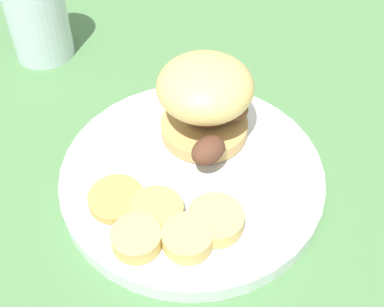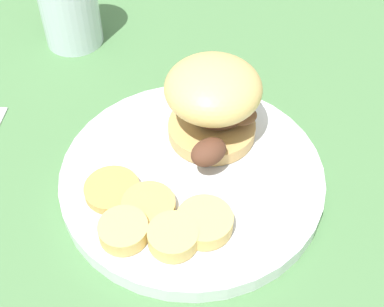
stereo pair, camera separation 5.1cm
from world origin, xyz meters
The scene contains 9 objects.
ground_plane centered at (0.00, 0.00, 0.00)m, with size 4.00×4.00×0.00m, color #4C7A47.
dinner_plate centered at (0.00, 0.00, 0.01)m, with size 0.26×0.26×0.02m.
sandwich centered at (0.05, -0.02, 0.07)m, with size 0.12×0.10×0.09m.
potato_round_0 centered at (-0.08, 0.02, 0.03)m, with size 0.05×0.05×0.02m, color #DBB766.
potato_round_1 centered at (-0.03, 0.08, 0.03)m, with size 0.05×0.05×0.01m, color tan.
potato_round_2 centered at (-0.07, -0.01, 0.03)m, with size 0.05×0.05×0.02m, color #DBB766.
potato_round_3 centered at (-0.07, 0.06, 0.03)m, with size 0.04×0.04×0.02m, color #DBB766.
potato_round_4 centered at (-0.05, 0.04, 0.03)m, with size 0.05×0.05×0.01m, color tan.
drinking_glass centered at (0.25, 0.15, 0.06)m, with size 0.07×0.07×0.13m.
Camera 1 is at (-0.33, 0.06, 0.42)m, focal length 50.00 mm.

